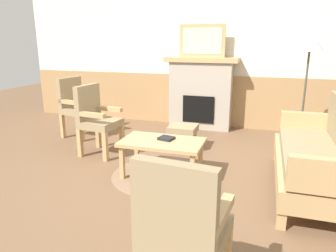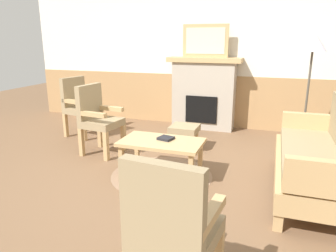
{
  "view_description": "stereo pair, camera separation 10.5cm",
  "coord_description": "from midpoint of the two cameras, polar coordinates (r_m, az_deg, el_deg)",
  "views": [
    {
      "loc": [
        1.12,
        -3.24,
        1.59
      ],
      "look_at": [
        0.0,
        0.35,
        0.55
      ],
      "focal_mm": 33.68,
      "sensor_mm": 36.0,
      "label": 1
    },
    {
      "loc": [
        1.22,
        -3.2,
        1.59
      ],
      "look_at": [
        0.0,
        0.35,
        0.55
      ],
      "focal_mm": 33.68,
      "sensor_mm": 36.0,
      "label": 2
    }
  ],
  "objects": [
    {
      "name": "armchair_front_left",
      "position": [
        1.92,
        2.32,
        -17.64
      ],
      "size": [
        0.53,
        0.53,
        0.98
      ],
      "color": "tan",
      "rests_on": "ground_plane"
    },
    {
      "name": "coffee_table",
      "position": [
        3.71,
        -0.37,
        -3.47
      ],
      "size": [
        0.96,
        0.56,
        0.44
      ],
      "color": "tan",
      "rests_on": "ground_plane"
    },
    {
      "name": "fireplace",
      "position": [
        5.77,
        7.01,
        5.99
      ],
      "size": [
        1.3,
        0.44,
        1.28
      ],
      "color": "#A39989",
      "rests_on": "ground_plane"
    },
    {
      "name": "armchair_by_window_left",
      "position": [
        5.48,
        -15.2,
        3.87
      ],
      "size": [
        0.57,
        0.57,
        0.98
      ],
      "color": "tan",
      "rests_on": "ground_plane"
    },
    {
      "name": "couch",
      "position": [
        3.66,
        26.09,
        -5.2
      ],
      "size": [
        0.7,
        1.8,
        0.98
      ],
      "color": "tan",
      "rests_on": "ground_plane"
    },
    {
      "name": "book_on_table",
      "position": [
        3.73,
        0.41,
        -2.23
      ],
      "size": [
        0.2,
        0.19,
        0.03
      ],
      "primitive_type": "cube",
      "rotation": [
        0.0,
        0.0,
        -0.25
      ],
      "color": "black",
      "rests_on": "coffee_table"
    },
    {
      "name": "ground_plane",
      "position": [
        3.78,
        -0.94,
        -9.43
      ],
      "size": [
        14.0,
        14.0,
        0.0
      ],
      "primitive_type": "plane",
      "color": "brown"
    },
    {
      "name": "wall_back",
      "position": [
        5.94,
        7.74,
        12.63
      ],
      "size": [
        7.2,
        0.14,
        2.7
      ],
      "color": "silver",
      "rests_on": "ground_plane"
    },
    {
      "name": "armchair_near_fireplace",
      "position": [
        4.54,
        -12.01,
        1.73
      ],
      "size": [
        0.53,
        0.53,
        0.98
      ],
      "color": "tan",
      "rests_on": "ground_plane"
    },
    {
      "name": "framed_picture",
      "position": [
        5.69,
        7.32,
        15.04
      ],
      "size": [
        0.8,
        0.04,
        0.56
      ],
      "color": "tan",
      "rests_on": "fireplace"
    },
    {
      "name": "round_rug",
      "position": [
        3.85,
        -0.36,
        -8.86
      ],
      "size": [
        1.22,
        1.22,
        0.01
      ],
      "primitive_type": "cylinder",
      "color": "#896B51",
      "rests_on": "ground_plane"
    },
    {
      "name": "floor_lamp_by_couch",
      "position": [
        4.81,
        25.29,
        12.38
      ],
      "size": [
        0.36,
        0.36,
        1.68
      ],
      "color": "#332D28",
      "rests_on": "ground_plane"
    },
    {
      "name": "footstool",
      "position": [
        4.66,
        3.6,
        -0.82
      ],
      "size": [
        0.4,
        0.4,
        0.36
      ],
      "color": "tan",
      "rests_on": "ground_plane"
    }
  ]
}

